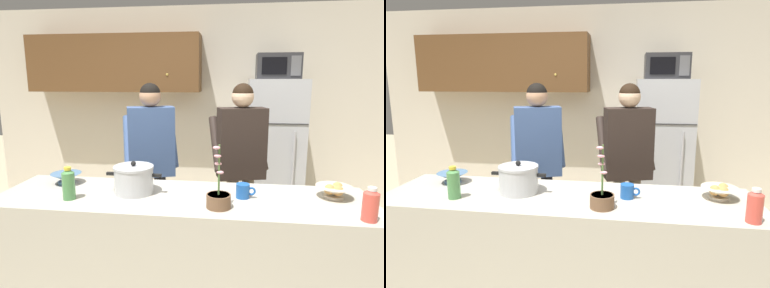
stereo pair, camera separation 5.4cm
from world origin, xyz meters
TOP-DOWN VIEW (x-y plane):
  - back_wall_unit at (-0.26, 2.25)m, footprint 6.00×0.48m
  - kitchen_island at (0.00, 0.00)m, footprint 2.50×0.68m
  - refrigerator at (0.81, 1.85)m, footprint 0.64×0.68m
  - microwave at (0.81, 1.83)m, footprint 0.48×0.37m
  - person_near_pot at (-0.42, 0.84)m, footprint 0.60×0.54m
  - person_by_sink at (0.41, 0.87)m, footprint 0.58×0.52m
  - cooking_pot at (-0.33, 0.02)m, footprint 0.39×0.27m
  - coffee_mug at (0.41, 0.02)m, footprint 0.13×0.09m
  - bread_bowl at (1.01, 0.10)m, footprint 0.24×0.24m
  - empty_bowl at (-0.90, 0.16)m, footprint 0.22×0.22m
  - bottle_near_edge at (-0.72, -0.15)m, footprint 0.08×0.08m
  - bottle_mid_counter at (1.10, -0.25)m, footprint 0.08×0.08m
  - potted_orchid at (0.26, -0.17)m, footprint 0.15×0.15m

SIDE VIEW (x-z plane):
  - kitchen_island at x=0.00m, z-range 0.00..0.92m
  - refrigerator at x=0.81m, z-range 0.00..1.69m
  - empty_bowl at x=-0.90m, z-range 0.93..1.01m
  - coffee_mug at x=0.41m, z-range 0.92..1.02m
  - bread_bowl at x=1.01m, z-range 0.92..1.02m
  - potted_orchid at x=0.26m, z-range 0.78..1.18m
  - bottle_mid_counter at x=1.10m, z-range 0.92..1.11m
  - cooking_pot at x=-0.33m, z-range 0.90..1.13m
  - bottle_near_edge at x=-0.72m, z-range 0.92..1.13m
  - person_by_sink at x=0.41m, z-range 0.21..1.87m
  - person_near_pot at x=-0.42m, z-range 0.21..1.87m
  - back_wall_unit at x=-0.26m, z-range 0.13..2.73m
  - microwave at x=0.81m, z-range 1.69..1.97m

